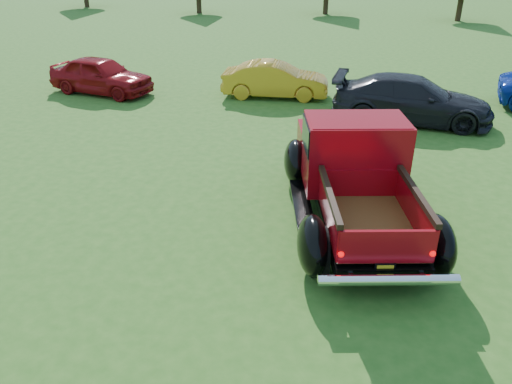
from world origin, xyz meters
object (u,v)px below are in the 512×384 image
Objects in this scene: pickup_truck at (353,169)px; show_car_red at (101,75)px; show_car_grey at (412,99)px; show_car_yellow at (275,80)px.

pickup_truck reaches higher than show_car_red.
pickup_truck is 1.21× the size of show_car_grey.
pickup_truck is 1.55× the size of show_car_yellow.
show_car_red is at bearing 89.76° from show_car_grey.
show_car_grey reaches higher than show_car_yellow.
show_car_red is 1.04× the size of show_car_yellow.
show_car_yellow is at bearing 73.54° from show_car_grey.
show_car_red is (-9.35, 6.33, -0.29)m from pickup_truck.
pickup_truck is at bearing -163.94° from show_car_yellow.
show_car_yellow is 0.78× the size of show_car_grey.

